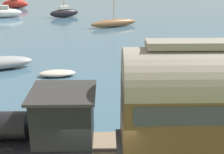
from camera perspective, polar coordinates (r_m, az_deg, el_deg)
The scene contains 8 objects.
harbor_water at distance 53.10m, azimuth -1.49°, elevation 12.04°, with size 80.00×80.00×0.01m.
steam_locomotive at distance 11.63m, azimuth -14.96°, elevation -8.15°, with size 2.18×6.41×2.96m.
sailboat_white at distance 48.77m, azimuth -19.22°, elevation 11.08°, with size 2.35×5.21×8.10m.
sailboat_brown at distance 39.25m, azimuth 0.37°, elevation 9.93°, with size 3.53×6.05×9.08m.
sailboat_black at distance 46.87m, azimuth -8.73°, elevation 11.59°, with size 2.95×4.34×9.17m.
sailboat_red at distance 58.48m, azimuth -17.27°, elevation 12.71°, with size 2.09×4.71×6.47m.
rowboat_off_pier at distance 22.34m, azimuth -9.98°, elevation 0.67°, with size 1.32×2.66×0.44m.
rowboat_mid_harbor at distance 18.42m, azimuth 6.87°, elevation -3.39°, with size 1.17×2.37×0.50m.
Camera 1 is at (-9.17, -0.23, 7.61)m, focal length 50.00 mm.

